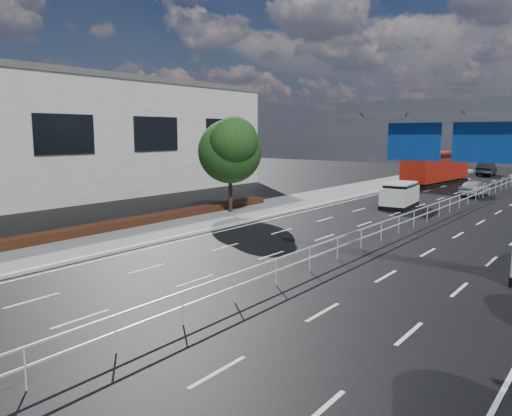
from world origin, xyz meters
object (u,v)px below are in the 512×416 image
Objects in this scene: overhead_gantry at (506,134)px; near_car_dark at (487,169)px; white_minivan at (400,195)px; red_bus at (436,168)px; near_car_silver at (475,188)px.

near_car_dark is (-11.90, 51.58, -4.75)m from overhead_gantry.
white_minivan is at bearing 88.69° from near_car_dark.
overhead_gantry is 39.17m from red_bus.
near_car_silver is (5.94, -7.79, -1.13)m from red_bus.
red_bus is 2.32× the size of near_car_dark.
white_minivan reaches higher than near_car_silver.
red_bus is 2.87× the size of near_car_silver.
near_car_silver is (-7.74, 28.71, -4.89)m from overhead_gantry.
white_minivan is (-10.42, 17.88, -4.67)m from overhead_gantry.
near_car_dark reaches higher than near_car_silver.
white_minivan is at bearing -75.04° from red_bus.
overhead_gantry is 30.14m from near_car_silver.
near_car_silver is at bearing -47.65° from red_bus.
red_bus is at bearing 79.43° from near_car_dark.
white_minivan is at bearing 80.33° from near_car_silver.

